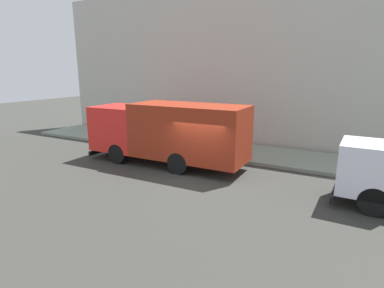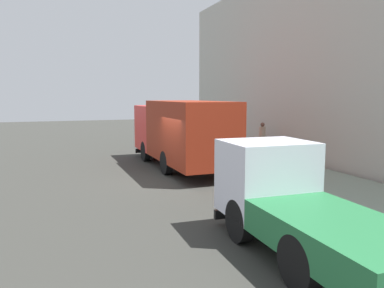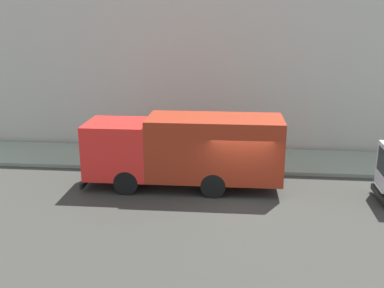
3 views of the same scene
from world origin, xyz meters
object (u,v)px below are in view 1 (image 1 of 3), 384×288
at_px(large_utility_truck, 167,131).
at_px(street_sign_post, 195,127).
at_px(pedestrian_standing, 192,126).
at_px(pedestrian_walking, 198,137).
at_px(pedestrian_third, 160,129).

height_order(large_utility_truck, street_sign_post, large_utility_truck).
xyz_separation_m(large_utility_truck, street_sign_post, (2.26, -0.44, -0.16)).
bearing_deg(pedestrian_standing, pedestrian_walking, 95.42).
relative_size(pedestrian_standing, pedestrian_third, 1.05).
xyz_separation_m(pedestrian_walking, pedestrian_standing, (2.76, 1.83, 0.06)).
bearing_deg(pedestrian_standing, street_sign_post, 92.65).
xyz_separation_m(pedestrian_standing, pedestrian_third, (-1.78, 1.40, -0.04)).
relative_size(pedestrian_walking, pedestrian_third, 0.98).
distance_m(pedestrian_walking, pedestrian_third, 3.37).
bearing_deg(street_sign_post, pedestrian_third, 69.34).
distance_m(pedestrian_third, street_sign_post, 3.43).
relative_size(large_utility_truck, pedestrian_third, 5.06).
height_order(pedestrian_walking, pedestrian_standing, pedestrian_standing).
xyz_separation_m(pedestrian_standing, street_sign_post, (-2.97, -1.77, 0.50)).
bearing_deg(pedestrian_walking, street_sign_post, -114.40).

